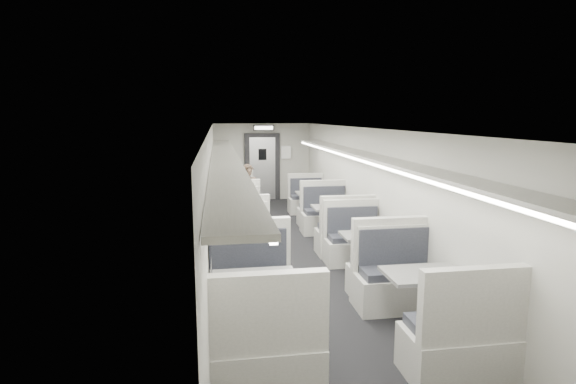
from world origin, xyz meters
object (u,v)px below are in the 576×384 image
object	(u,v)px
booth_left_d	(255,310)
booth_right_c	(368,256)
booth_left_a	(234,205)
booth_right_a	(312,205)
booth_left_c	(244,253)
vestibule_door	(262,167)
booth_right_d	(423,304)
booth_right_b	(334,224)
exit_sign	(264,128)
passenger	(249,197)
booth_left_b	(238,228)

from	to	relation	value
booth_left_d	booth_right_c	size ratio (longest dim) A/B	1.11
booth_left_a	booth_right_a	world-z (taller)	booth_left_a
booth_left_c	vestibule_door	size ratio (longest dim) A/B	1.06
booth_left_c	booth_right_d	world-z (taller)	booth_right_d
booth_left_a	booth_left_d	xyz separation A→B (m)	(0.00, -6.29, 0.02)
booth_left_a	booth_right_b	distance (m)	3.01
booth_right_b	vestibule_door	size ratio (longest dim) A/B	1.05
booth_left_a	booth_right_a	size ratio (longest dim) A/B	1.13
booth_left_d	exit_sign	bearing A→B (deg)	83.36
booth_left_d	passenger	distance (m)	5.45
booth_left_d	booth_right_b	distance (m)	4.50
booth_left_d	booth_right_d	distance (m)	2.00
passenger	exit_sign	distance (m)	3.57
booth_left_b	booth_left_c	world-z (taller)	booth_left_c
booth_left_d	booth_right_c	xyz separation A→B (m)	(2.00, 1.89, -0.04)
booth_left_a	passenger	distance (m)	0.99
booth_left_a	booth_right_b	xyz separation A→B (m)	(2.00, -2.25, -0.01)
booth_left_b	exit_sign	world-z (taller)	exit_sign
booth_left_b	passenger	distance (m)	1.40
booth_left_c	passenger	bearing A→B (deg)	84.40
booth_left_c	booth_left_d	world-z (taller)	booth_left_d
booth_left_a	vestibule_door	distance (m)	3.03
booth_left_d	booth_right_a	distance (m)	6.57
booth_right_b	exit_sign	size ratio (longest dim) A/B	3.55
booth_right_b	vestibule_door	xyz separation A→B (m)	(-1.00, 5.04, 0.65)
booth_left_d	exit_sign	xyz separation A→B (m)	(1.00, 8.59, 1.86)
booth_left_a	booth_right_d	xyz separation A→B (m)	(2.00, -6.41, 0.01)
booth_right_d	booth_left_b	bearing A→B (deg)	115.27
booth_left_c	vestibule_door	xyz separation A→B (m)	(1.00, 6.82, 0.64)
exit_sign	booth_left_c	bearing A→B (deg)	-98.97
booth_left_b	booth_left_c	size ratio (longest dim) A/B	0.90
booth_left_c	exit_sign	xyz separation A→B (m)	(1.00, 6.33, 1.88)
booth_right_a	booth_left_a	bearing A→B (deg)	179.06
booth_right_c	exit_sign	world-z (taller)	exit_sign
booth_right_a	booth_right_b	xyz separation A→B (m)	(0.00, -2.22, 0.04)
booth_left_b	vestibule_door	xyz separation A→B (m)	(1.00, 4.96, 0.68)
booth_right_d	exit_sign	xyz separation A→B (m)	(-1.00, 8.71, 1.87)
booth_left_c	passenger	distance (m)	3.21
vestibule_door	booth_right_d	bearing A→B (deg)	-83.79
booth_left_a	booth_right_c	xyz separation A→B (m)	(2.00, -4.40, -0.02)
booth_right_a	vestibule_door	distance (m)	3.07
booth_left_c	exit_sign	size ratio (longest dim) A/B	3.59
booth_left_a	booth_right_b	size ratio (longest dim) A/B	1.03
booth_right_b	passenger	bearing A→B (deg)	140.53
booth_right_a	booth_right_c	bearing A→B (deg)	-90.00
vestibule_door	exit_sign	distance (m)	1.33
passenger	vestibule_door	distance (m)	3.73
booth_left_d	booth_right_b	bearing A→B (deg)	63.63
exit_sign	booth_left_b	bearing A→B (deg)	-102.60
booth_right_b	booth_right_d	xyz separation A→B (m)	(0.00, -4.15, 0.02)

